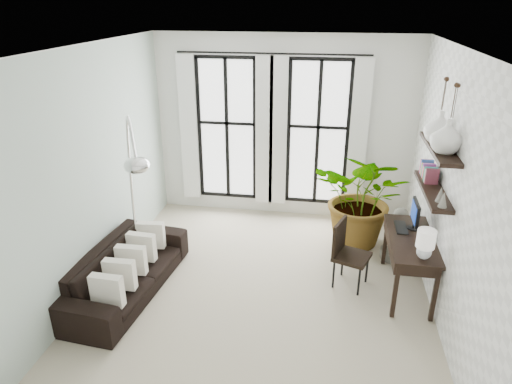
% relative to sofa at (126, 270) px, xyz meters
% --- Properties ---
extents(floor, '(5.00, 5.00, 0.00)m').
position_rel_sofa_xyz_m(floor, '(1.80, 0.33, -0.33)').
color(floor, '#B4AA8F').
rests_on(floor, ground).
extents(ceiling, '(5.00, 5.00, 0.00)m').
position_rel_sofa_xyz_m(ceiling, '(1.80, 0.33, 2.87)').
color(ceiling, white).
rests_on(ceiling, wall_back).
extents(wall_left, '(0.00, 5.00, 5.00)m').
position_rel_sofa_xyz_m(wall_left, '(-0.45, 0.33, 1.27)').
color(wall_left, '#AEC2B5').
rests_on(wall_left, floor).
extents(wall_right, '(0.00, 5.00, 5.00)m').
position_rel_sofa_xyz_m(wall_right, '(4.05, 0.33, 1.27)').
color(wall_right, white).
rests_on(wall_right, floor).
extents(wall_back, '(4.50, 0.00, 4.50)m').
position_rel_sofa_xyz_m(wall_back, '(1.80, 2.83, 1.27)').
color(wall_back, white).
rests_on(wall_back, floor).
extents(windows, '(3.26, 0.13, 2.65)m').
position_rel_sofa_xyz_m(windows, '(1.60, 2.76, 1.23)').
color(windows, white).
rests_on(windows, wall_back).
extents(wall_shelves, '(0.25, 1.30, 0.60)m').
position_rel_sofa_xyz_m(wall_shelves, '(3.91, 0.68, 1.40)').
color(wall_shelves, black).
rests_on(wall_shelves, wall_right).
extents(sofa, '(1.08, 2.30, 0.65)m').
position_rel_sofa_xyz_m(sofa, '(0.00, 0.00, 0.00)').
color(sofa, black).
rests_on(sofa, floor).
extents(throw_pillows, '(0.40, 1.52, 0.40)m').
position_rel_sofa_xyz_m(throw_pillows, '(0.10, 0.00, 0.17)').
color(throw_pillows, silver).
rests_on(throw_pillows, sofa).
extents(plant, '(1.84, 1.74, 1.62)m').
position_rel_sofa_xyz_m(plant, '(3.20, 1.87, 0.48)').
color(plant, '#2D7228').
rests_on(plant, floor).
extents(desk, '(0.58, 1.37, 1.20)m').
position_rel_sofa_xyz_m(desk, '(3.74, 0.60, 0.42)').
color(desk, black).
rests_on(desk, floor).
extents(desk_chair, '(0.58, 0.58, 0.95)m').
position_rel_sofa_xyz_m(desk_chair, '(2.92, 0.67, 0.21)').
color(desk_chair, black).
rests_on(desk_chair, floor).
extents(arc_lamp, '(0.74, 0.93, 2.38)m').
position_rel_sofa_xyz_m(arc_lamp, '(0.10, 0.34, 1.47)').
color(arc_lamp, silver).
rests_on(arc_lamp, floor).
extents(buddha, '(0.47, 0.47, 0.84)m').
position_rel_sofa_xyz_m(buddha, '(3.72, 1.49, 0.03)').
color(buddha, gray).
rests_on(buddha, floor).
extents(vase_a, '(0.37, 0.37, 0.38)m').
position_rel_sofa_xyz_m(vase_a, '(3.91, 0.39, 1.94)').
color(vase_a, white).
rests_on(vase_a, shelf_upper).
extents(vase_b, '(0.37, 0.37, 0.38)m').
position_rel_sofa_xyz_m(vase_b, '(3.91, 0.79, 1.94)').
color(vase_b, white).
rests_on(vase_b, shelf_upper).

